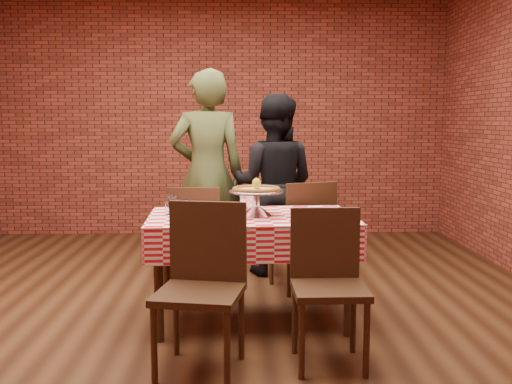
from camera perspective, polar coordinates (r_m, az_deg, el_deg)
ground at (r=4.44m, az=-4.42°, el=-11.54°), size 6.00×6.00×0.00m
back_wall at (r=7.21m, az=-3.42°, el=7.35°), size 5.50×0.00×5.50m
table at (r=4.12m, az=-0.47°, el=-7.57°), size 1.43×0.90×0.75m
tablecloth at (r=4.06m, az=-0.47°, el=-3.97°), size 1.47×0.94×0.24m
pizza_stand at (r=4.02m, az=0.04°, el=-1.10°), size 0.45×0.45×0.17m
pizza at (r=4.01m, az=0.04°, el=0.18°), size 0.39×0.39×0.03m
lemon at (r=4.01m, az=0.04°, el=0.81°), size 0.07×0.07×0.08m
water_glass_left at (r=3.91m, az=-7.14°, el=-1.70°), size 0.09×0.09×0.13m
water_glass_right at (r=4.14m, az=-8.32°, el=-1.23°), size 0.09×0.09×0.13m
side_plate at (r=4.00m, az=7.08°, el=-2.36°), size 0.17×0.17×0.01m
sweetener_packet_a at (r=3.92m, az=7.90°, el=-2.61°), size 0.06×0.05×0.00m
sweetener_packet_b at (r=4.01m, az=8.85°, el=-2.41°), size 0.06×0.05×0.00m
condiment_caddy at (r=4.35m, az=-0.67°, el=-0.60°), size 0.13×0.12×0.15m
chair_near_left at (r=3.31m, az=-5.57°, el=-9.54°), size 0.54×0.54×0.94m
chair_near_right at (r=3.41m, az=7.21°, el=-9.49°), size 0.42×0.42×0.90m
chair_far_left at (r=4.79m, az=-5.74°, el=-4.62°), size 0.44×0.44×0.89m
chair_far_right at (r=4.89m, az=4.42°, el=-4.20°), size 0.55×0.55×0.92m
diner_olive at (r=5.30m, az=-4.81°, el=1.81°), size 0.73×0.53×1.86m
diner_black at (r=5.32m, az=1.74°, el=0.68°), size 0.93×0.80×1.65m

